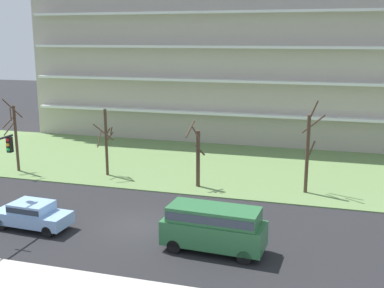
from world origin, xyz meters
name	(u,v)px	position (x,y,z in m)	size (l,w,h in m)	color
ground	(137,226)	(0.00, 0.00, 0.00)	(160.00, 160.00, 0.00)	#232326
grass_lawn_strip	(200,164)	(0.00, 14.00, 0.04)	(80.00, 16.00, 0.08)	#66844C
apartment_building	(233,46)	(0.00, 27.54, 9.75)	(41.92, 12.05, 19.50)	#B2A899
tree_far_left	(15,135)	(-13.66, 7.85, 3.04)	(1.85, 1.84, 6.06)	#4C3828
tree_left	(106,141)	(-6.13, 8.76, 2.79)	(1.63, 1.60, 5.31)	#4C3828
tree_center	(197,156)	(1.45, 7.92, 2.35)	(1.40, 1.39, 4.80)	#4C3828
tree_right	(308,151)	(9.12, 8.74, 3.07)	(1.60, 1.26, 6.56)	#4C3828
van_green_near_left	(214,225)	(5.04, -2.00, 1.40)	(5.31, 2.31, 2.36)	#2D6B3D
sedan_blue_center_left	(32,214)	(-5.55, -2.00, 0.87)	(4.49, 2.03, 1.57)	#8CB2E0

